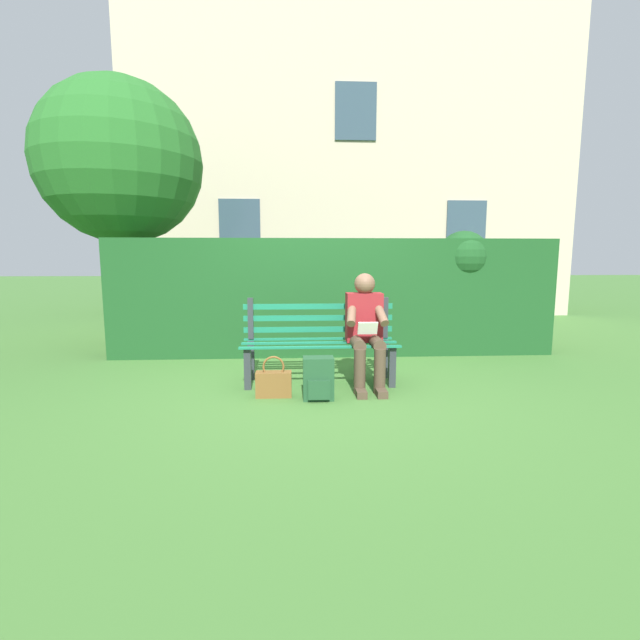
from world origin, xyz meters
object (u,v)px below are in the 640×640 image
(park_bench, at_px, (319,340))
(backpack, at_px, (318,379))
(handbag, at_px, (274,383))
(person_seated, at_px, (366,327))
(tree, at_px, (115,167))

(park_bench, xyz_separation_m, backpack, (0.04, 0.64, -0.25))
(handbag, bearing_deg, person_seated, -159.98)
(person_seated, relative_size, backpack, 2.89)
(tree, relative_size, handbag, 9.99)
(backpack, xyz_separation_m, handbag, (0.43, -0.11, -0.06))
(tree, bearing_deg, backpack, 133.14)
(backpack, height_order, handbag, backpack)
(park_bench, bearing_deg, tree, -40.06)
(backpack, bearing_deg, park_bench, -93.62)
(tree, distance_m, backpack, 5.05)
(park_bench, distance_m, tree, 4.56)
(tree, distance_m, handbag, 4.77)
(tree, height_order, backpack, tree)
(tree, height_order, handbag, tree)
(person_seated, bearing_deg, park_bench, -21.76)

